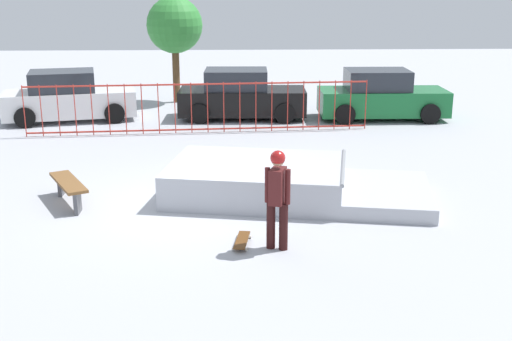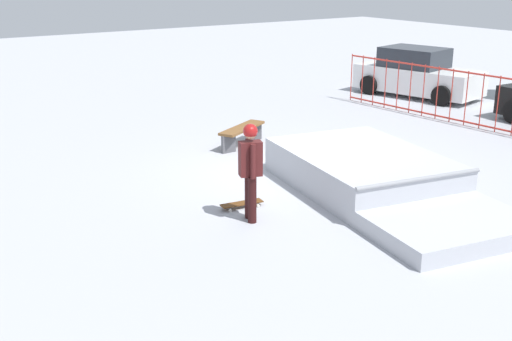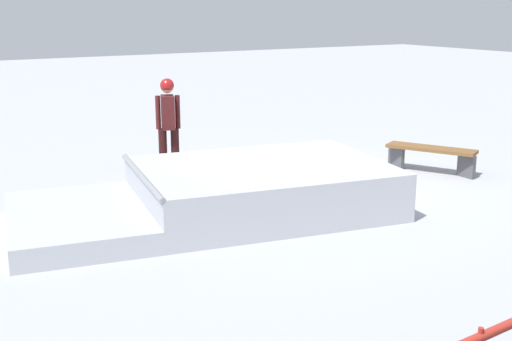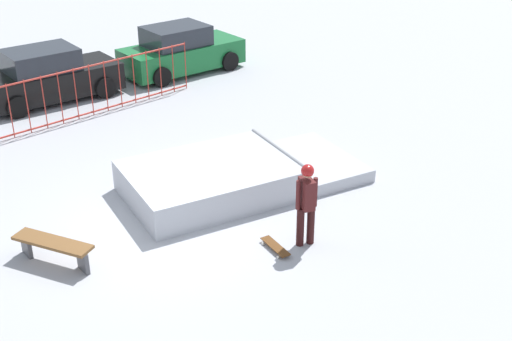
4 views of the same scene
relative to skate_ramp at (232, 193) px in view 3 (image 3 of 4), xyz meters
The scene contains 5 objects.
ground_plane 2.03m from the skate_ramp, 166.33° to the right, with size 60.00×60.00×0.00m, color #A8AAB2.
skate_ramp is the anchor object (origin of this frame).
skater 2.85m from the skate_ramp, 94.63° to the right, with size 0.42×0.43×1.73m.
skateboard 2.69m from the skate_ramp, 107.72° to the right, with size 0.35×0.82×0.09m.
park_bench 4.32m from the skate_ramp, behind, with size 1.09×1.60×0.48m.
Camera 3 is at (6.50, 8.70, 3.01)m, focal length 46.86 mm.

